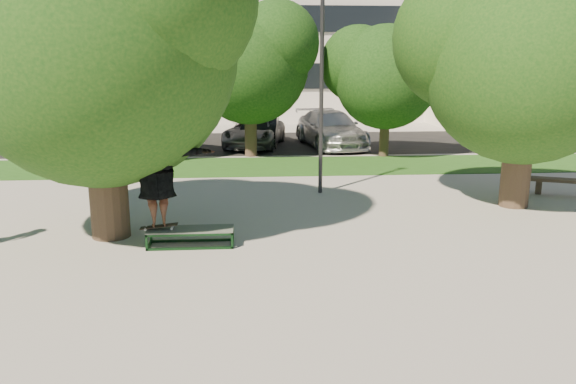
{
  "coord_description": "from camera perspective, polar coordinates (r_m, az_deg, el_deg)",
  "views": [
    {
      "loc": [
        -1.15,
        -11.23,
        3.76
      ],
      "look_at": [
        -0.29,
        0.6,
        1.04
      ],
      "focal_mm": 35.0,
      "sensor_mm": 36.0,
      "label": 1
    }
  ],
  "objects": [
    {
      "name": "asphalt_strip",
      "position": [
        27.51,
        -1.76,
        5.04
      ],
      "size": [
        40.0,
        8.0,
        0.01
      ],
      "primitive_type": "cube",
      "color": "black",
      "rests_on": "ground"
    },
    {
      "name": "car_silver_b",
      "position": [
        26.19,
        4.32,
        6.4
      ],
      "size": [
        3.16,
        5.91,
        1.63
      ],
      "primitive_type": "imported",
      "rotation": [
        0.0,
        0.0,
        0.16
      ],
      "color": "silver",
      "rests_on": "asphalt_strip"
    },
    {
      "name": "office_building",
      "position": [
        43.42,
        -5.58,
        18.44
      ],
      "size": [
        30.0,
        14.12,
        16.0
      ],
      "color": "silver",
      "rests_on": "ground"
    },
    {
      "name": "bg_tree_left",
      "position": [
        22.95,
        -18.27,
        12.2
      ],
      "size": [
        5.28,
        4.51,
        5.77
      ],
      "color": "#38281E",
      "rests_on": "ground"
    },
    {
      "name": "car_dark",
      "position": [
        26.7,
        -2.78,
        6.41
      ],
      "size": [
        2.0,
        4.68,
        1.5
      ],
      "primitive_type": "imported",
      "rotation": [
        0.0,
        0.0,
        -0.09
      ],
      "color": "black",
      "rests_on": "asphalt_strip"
    },
    {
      "name": "ground",
      "position": [
        11.9,
        1.6,
        -5.52
      ],
      "size": [
        120.0,
        120.0,
        0.0
      ],
      "primitive_type": "plane",
      "color": "#9D9A91",
      "rests_on": "ground"
    },
    {
      "name": "lamppost",
      "position": [
        16.38,
        3.42,
        10.75
      ],
      "size": [
        0.25,
        0.15,
        6.11
      ],
      "color": "#2D2D30",
      "rests_on": "ground"
    },
    {
      "name": "grass_strip",
      "position": [
        21.17,
        1.71,
        2.69
      ],
      "size": [
        30.0,
        4.0,
        0.02
      ],
      "primitive_type": "cube",
      "color": "#1F4513",
      "rests_on": "ground"
    },
    {
      "name": "car_grey",
      "position": [
        26.1,
        -3.43,
        6.12
      ],
      "size": [
        3.24,
        5.31,
        1.38
      ],
      "primitive_type": "imported",
      "rotation": [
        0.0,
        0.0,
        -0.2
      ],
      "color": "slate",
      "rests_on": "asphalt_strip"
    },
    {
      "name": "skater_rig",
      "position": [
        11.82,
        -13.21,
        1.21
      ],
      "size": [
        2.5,
        1.2,
        2.04
      ],
      "rotation": [
        0.0,
        0.0,
        3.38
      ],
      "color": "white",
      "rests_on": "grind_box"
    },
    {
      "name": "grind_box",
      "position": [
        12.04,
        -9.85,
        -4.53
      ],
      "size": [
        1.8,
        0.6,
        0.38
      ],
      "color": "black",
      "rests_on": "ground"
    },
    {
      "name": "tree_left",
      "position": [
        12.73,
        -19.15,
        15.2
      ],
      "size": [
        6.96,
        5.95,
        7.12
      ],
      "color": "#38281E",
      "rests_on": "ground"
    },
    {
      "name": "bg_tree_right",
      "position": [
        23.47,
        9.79,
        12.06
      ],
      "size": [
        5.04,
        4.31,
        5.43
      ],
      "color": "#38281E",
      "rests_on": "ground"
    },
    {
      "name": "side_building",
      "position": [
        38.35,
        26.38,
        11.95
      ],
      "size": [
        15.0,
        10.0,
        8.0
      ],
      "primitive_type": "cube",
      "color": "silver",
      "rests_on": "ground"
    },
    {
      "name": "bg_tree_mid",
      "position": [
        23.31,
        -4.12,
        13.5
      ],
      "size": [
        5.76,
        4.92,
        6.24
      ],
      "color": "#38281E",
      "rests_on": "ground"
    },
    {
      "name": "tree_right",
      "position": [
        15.97,
        22.72,
        13.14
      ],
      "size": [
        6.24,
        5.33,
        6.51
      ],
      "color": "#38281E",
      "rests_on": "ground"
    },
    {
      "name": "car_silver_a",
      "position": [
        28.1,
        -11.03,
        6.33
      ],
      "size": [
        1.81,
        3.99,
        1.33
      ],
      "primitive_type": "imported",
      "rotation": [
        0.0,
        0.0,
        0.06
      ],
      "color": "#ACACB1",
      "rests_on": "asphalt_strip"
    }
  ]
}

